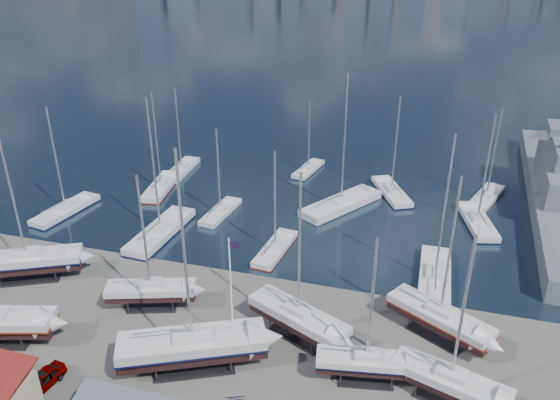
% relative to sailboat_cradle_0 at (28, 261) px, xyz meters
% --- Properties ---
extents(ground, '(1400.00, 1400.00, 0.00)m').
position_rel_sailboat_cradle_0_xyz_m(ground, '(23.50, -2.82, -2.15)').
color(ground, '#605E59').
rests_on(ground, ground).
extents(water, '(1400.00, 600.00, 0.40)m').
position_rel_sailboat_cradle_0_xyz_m(water, '(23.50, 307.18, -2.30)').
color(water, '#19273B').
rests_on(water, ground).
extents(sailboat_cradle_0, '(11.20, 7.65, 17.62)m').
position_rel_sailboat_cradle_0_xyz_m(sailboat_cradle_0, '(0.00, 0.00, 0.00)').
color(sailboat_cradle_0, '#2D2D33').
rests_on(sailboat_cradle_0, ground).
extents(sailboat_cradle_2, '(8.86, 4.93, 14.10)m').
position_rel_sailboat_cradle_0_xyz_m(sailboat_cradle_2, '(14.84, -0.97, -0.18)').
color(sailboat_cradle_2, '#2D2D33').
rests_on(sailboat_cradle_2, ground).
extents(sailboat_cradle_3, '(12.63, 8.43, 19.65)m').
position_rel_sailboat_cradle_0_xyz_m(sailboat_cradle_3, '(22.20, -7.49, 0.11)').
color(sailboat_cradle_3, '#2D2D33').
rests_on(sailboat_cradle_3, ground).
extents(sailboat_cradle_4, '(10.14, 6.74, 16.15)m').
position_rel_sailboat_cradle_0_xyz_m(sailboat_cradle_4, '(29.68, -1.25, -0.07)').
color(sailboat_cradle_4, '#2D2D33').
rests_on(sailboat_cradle_4, ground).
extents(sailboat_cradle_5, '(8.44, 3.62, 13.42)m').
position_rel_sailboat_cradle_0_xyz_m(sailboat_cradle_5, '(36.34, -5.12, -0.22)').
color(sailboat_cradle_5, '#2D2D33').
rests_on(sailboat_cradle_5, ground).
extents(sailboat_cradle_6, '(9.85, 7.34, 15.87)m').
position_rel_sailboat_cradle_0_xyz_m(sailboat_cradle_6, '(41.88, 2.26, -0.09)').
color(sailboat_cradle_6, '#2D2D33').
rests_on(sailboat_cradle_6, ground).
extents(sailboat_cradle_7, '(9.41, 5.26, 14.89)m').
position_rel_sailboat_cradle_0_xyz_m(sailboat_cradle_7, '(42.84, -5.59, -0.13)').
color(sailboat_cradle_7, '#2D2D33').
rests_on(sailboat_cradle_7, ground).
extents(sailboat_moored_0, '(4.42, 10.40, 15.06)m').
position_rel_sailboat_cradle_0_xyz_m(sailboat_moored_0, '(-5.83, 14.19, -1.85)').
color(sailboat_moored_0, black).
rests_on(sailboat_moored_0, water).
extents(sailboat_moored_1, '(4.26, 10.38, 15.07)m').
position_rel_sailboat_cradle_0_xyz_m(sailboat_moored_1, '(2.79, 24.47, -1.85)').
color(sailboat_moored_1, black).
rests_on(sailboat_moored_1, water).
extents(sailboat_moored_2, '(3.01, 9.36, 13.97)m').
position_rel_sailboat_cradle_0_xyz_m(sailboat_moored_2, '(2.80, 31.27, -1.83)').
color(sailboat_moored_2, black).
rests_on(sailboat_moored_2, water).
extents(sailboat_moored_3, '(4.04, 12.20, 17.98)m').
position_rel_sailboat_cradle_0_xyz_m(sailboat_moored_3, '(8.99, 12.22, -1.84)').
color(sailboat_moored_3, black).
rests_on(sailboat_moored_3, water).
extents(sailboat_moored_4, '(3.11, 8.36, 12.33)m').
position_rel_sailboat_cradle_0_xyz_m(sailboat_moored_4, '(13.95, 19.43, -1.83)').
color(sailboat_moored_4, black).
rests_on(sailboat_moored_4, water).
extents(sailboat_moored_5, '(3.70, 8.26, 11.93)m').
position_rel_sailboat_cradle_0_xyz_m(sailboat_moored_5, '(21.64, 36.87, -1.84)').
color(sailboat_moored_5, black).
rests_on(sailboat_moored_5, water).
extents(sailboat_moored_6, '(3.29, 8.89, 12.99)m').
position_rel_sailboat_cradle_0_xyz_m(sailboat_moored_6, '(23.51, 12.33, -1.85)').
color(sailboat_moored_6, black).
rests_on(sailboat_moored_6, water).
extents(sailboat_moored_7, '(9.76, 12.51, 19.02)m').
position_rel_sailboat_cradle_0_xyz_m(sailboat_moored_7, '(28.78, 25.73, -1.83)').
color(sailboat_moored_7, black).
rests_on(sailboat_moored_7, water).
extents(sailboat_moored_8, '(6.80, 10.13, 14.81)m').
position_rel_sailboat_cradle_0_xyz_m(sailboat_moored_8, '(34.86, 31.86, -1.85)').
color(sailboat_moored_8, black).
rests_on(sailboat_moored_8, water).
extents(sailboat_moored_9, '(3.21, 11.36, 17.14)m').
position_rel_sailboat_cradle_0_xyz_m(sailboat_moored_9, '(41.38, 11.22, -1.83)').
color(sailboat_moored_9, black).
rests_on(sailboat_moored_9, water).
extents(sailboat_moored_10, '(5.17, 10.54, 15.18)m').
position_rel_sailboat_cradle_0_xyz_m(sailboat_moored_10, '(46.18, 25.74, -1.85)').
color(sailboat_moored_10, black).
rests_on(sailboat_moored_10, water).
extents(sailboat_moored_11, '(5.53, 9.50, 13.71)m').
position_rel_sailboat_cradle_0_xyz_m(sailboat_moored_11, '(47.68, 33.71, -1.85)').
color(sailboat_moored_11, black).
rests_on(sailboat_moored_11, water).
extents(car_a, '(2.24, 4.38, 1.43)m').
position_rel_sailboat_cradle_0_xyz_m(car_a, '(11.42, -13.03, -1.44)').
color(car_a, gray).
rests_on(car_a, ground).
extents(car_b, '(4.14, 1.99, 1.31)m').
position_rel_sailboat_cradle_0_xyz_m(car_b, '(17.83, -12.94, -1.50)').
color(car_b, gray).
rests_on(car_b, ground).
extents(flagpole, '(1.02, 0.12, 11.55)m').
position_rel_sailboat_cradle_0_xyz_m(flagpole, '(24.92, -4.96, 4.47)').
color(flagpole, white).
rests_on(flagpole, ground).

